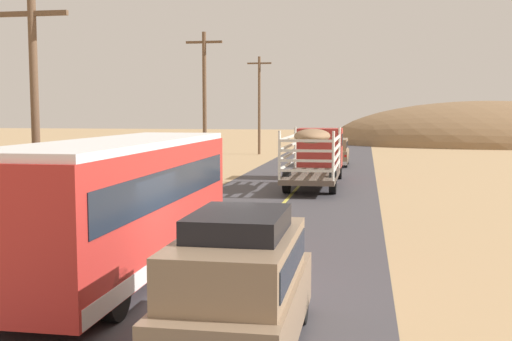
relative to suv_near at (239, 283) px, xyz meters
The scene contains 11 objects.
ground_plane 3.57m from the suv_near, 114.78° to the left, with size 240.00×240.00×0.00m, color tan.
road_surface 3.56m from the suv_near, 114.78° to the left, with size 8.00×120.00×0.02m, color #423F44.
road_centre_line 3.56m from the suv_near, 114.78° to the left, with size 0.16×117.60×0.00m, color #D8CC4C.
suv_near is the anchor object (origin of this frame).
livestock_truck 24.13m from the suv_near, 91.45° to the left, with size 2.53×9.70×3.02m.
bus 5.69m from the suv_near, 130.58° to the left, with size 2.54×10.00×3.21m.
car_far 35.03m from the suv_near, 90.32° to the left, with size 1.90×4.62×1.93m.
power_pole_near 10.83m from the suv_near, 136.17° to the left, with size 2.20×0.24×7.29m.
power_pole_mid 27.95m from the suv_near, 105.80° to the left, with size 2.20×0.24×8.57m.
power_pole_far 46.88m from the suv_near, 99.30° to the left, with size 2.20×0.24×8.79m.
distant_hill 70.36m from the suv_near, 76.59° to the left, with size 37.49×24.34×10.29m, color olive.
Camera 1 is at (3.37, -12.63, 3.89)m, focal length 43.69 mm.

